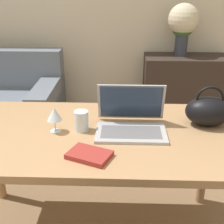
% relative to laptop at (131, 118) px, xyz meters
% --- Properties ---
extents(dining_table, '(1.59, 0.84, 0.74)m').
position_rel_laptop_xyz_m(dining_table, '(-0.20, -0.05, -0.14)').
color(dining_table, '#A87F56').
rests_on(dining_table, ground_plane).
extents(sideboard, '(0.90, 0.40, 0.75)m').
position_rel_laptop_xyz_m(sideboard, '(0.63, 1.68, -0.43)').
color(sideboard, '#332823').
rests_on(sideboard, ground_plane).
extents(laptop, '(0.38, 0.31, 0.24)m').
position_rel_laptop_xyz_m(laptop, '(0.00, 0.00, 0.00)').
color(laptop, '#ADADB2').
rests_on(laptop, dining_table).
extents(drinking_glass, '(0.08, 0.08, 0.11)m').
position_rel_laptop_xyz_m(drinking_glass, '(-0.27, -0.03, -0.01)').
color(drinking_glass, silver).
rests_on(drinking_glass, dining_table).
extents(wine_glass, '(0.08, 0.08, 0.14)m').
position_rel_laptop_xyz_m(wine_glass, '(-0.41, -0.05, 0.04)').
color(wine_glass, silver).
rests_on(wine_glass, dining_table).
extents(handbag, '(0.26, 0.19, 0.23)m').
position_rel_laptop_xyz_m(handbag, '(0.43, 0.07, 0.02)').
color(handbag, black).
rests_on(handbag, dining_table).
extents(flower_vase, '(0.31, 0.31, 0.53)m').
position_rel_laptop_xyz_m(flower_vase, '(0.55, 1.73, 0.27)').
color(flower_vase, '#333847').
rests_on(flower_vase, sideboard).
extents(book, '(0.23, 0.20, 0.02)m').
position_rel_laptop_xyz_m(book, '(-0.20, -0.31, -0.05)').
color(book, maroon).
rests_on(book, dining_table).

